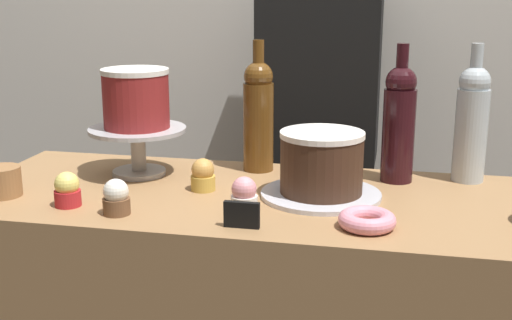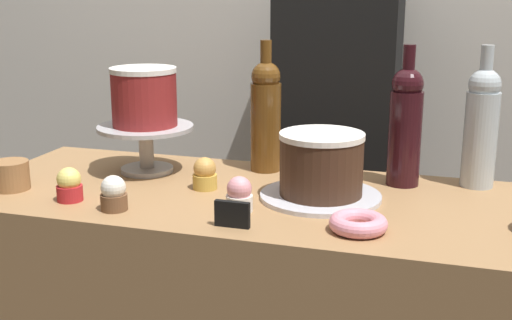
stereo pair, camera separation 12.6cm
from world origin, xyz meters
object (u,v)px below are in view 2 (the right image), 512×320
object	(u,v)px
wine_bottle_dark_red	(405,124)
white_layer_cake	(144,97)
chocolate_round_cake	(321,164)
cookie_stack	(11,175)
donut_pink	(358,223)
barista_figure	(335,162)
cake_stand_pedestal	(146,140)
cupcake_lemon	(69,185)
cupcake_strawberry	(239,195)
cupcake_caramel	(205,174)
wine_bottle_amber	(266,114)
cupcake_vanilla	(114,194)
wine_bottle_clear	(481,125)
price_sign_chalkboard	(232,214)

from	to	relation	value
wine_bottle_dark_red	white_layer_cake	bearing A→B (deg)	-172.76
chocolate_round_cake	cookie_stack	xyz separation A→B (m)	(-0.69, -0.14, -0.05)
donut_pink	barista_figure	bearing A→B (deg)	103.59
cake_stand_pedestal	cupcake_lemon	xyz separation A→B (m)	(-0.06, -0.26, -0.05)
cupcake_strawberry	cookie_stack	size ratio (longest dim) A/B	0.88
cupcake_strawberry	cupcake_caramel	world-z (taller)	same
cupcake_strawberry	white_layer_cake	bearing A→B (deg)	145.73
cupcake_lemon	cookie_stack	distance (m)	0.18
donut_pink	white_layer_cake	bearing A→B (deg)	155.41
wine_bottle_amber	donut_pink	bearing A→B (deg)	-51.46
wine_bottle_amber	cupcake_strawberry	distance (m)	0.34
cupcake_vanilla	wine_bottle_clear	bearing A→B (deg)	29.18
cake_stand_pedestal	cupcake_vanilla	bearing A→B (deg)	-77.19
wine_bottle_dark_red	cupcake_lemon	bearing A→B (deg)	-153.52
cupcake_caramel	cookie_stack	xyz separation A→B (m)	(-0.42, -0.13, -0.00)
wine_bottle_amber	donut_pink	distance (m)	0.48
cupcake_strawberry	wine_bottle_amber	bearing A→B (deg)	96.76
white_layer_cake	price_sign_chalkboard	world-z (taller)	white_layer_cake
white_layer_cake	donut_pink	world-z (taller)	white_layer_cake
barista_figure	cupcake_lemon	bearing A→B (deg)	-118.75
chocolate_round_cake	barista_figure	xyz separation A→B (m)	(-0.08, 0.62, -0.16)
wine_bottle_clear	wine_bottle_amber	xyz separation A→B (m)	(-0.51, -0.01, 0.00)
cupcake_lemon	cupcake_vanilla	xyz separation A→B (m)	(0.12, -0.03, 0.00)
cupcake_caramel	price_sign_chalkboard	world-z (taller)	cupcake_caramel
wine_bottle_amber	cupcake_caramel	xyz separation A→B (m)	(-0.09, -0.20, -0.11)
white_layer_cake	cupcake_vanilla	size ratio (longest dim) A/B	2.18
white_layer_cake	cupcake_lemon	size ratio (longest dim) A/B	2.18
price_sign_chalkboard	cookie_stack	bearing A→B (deg)	171.53
white_layer_cake	wine_bottle_clear	distance (m)	0.80
cupcake_lemon	cupcake_caramel	size ratio (longest dim) A/B	1.00
cake_stand_pedestal	white_layer_cake	bearing A→B (deg)	0.00
cupcake_lemon	price_sign_chalkboard	xyz separation A→B (m)	(0.39, -0.05, -0.01)
wine_bottle_amber	wine_bottle_clear	bearing A→B (deg)	1.40
price_sign_chalkboard	donut_pink	bearing A→B (deg)	11.57
wine_bottle_dark_red	cupcake_lemon	size ratio (longest dim) A/B	4.38
cake_stand_pedestal	cupcake_strawberry	size ratio (longest dim) A/B	3.19
chocolate_round_cake	donut_pink	size ratio (longest dim) A/B	1.65
barista_figure	price_sign_chalkboard	bearing A→B (deg)	-93.01
cupcake_lemon	donut_pink	world-z (taller)	cupcake_lemon
wine_bottle_clear	barista_figure	bearing A→B (deg)	134.52
wine_bottle_dark_red	cookie_stack	size ratio (longest dim) A/B	3.87
cupcake_vanilla	cupcake_lemon	bearing A→B (deg)	167.49
cupcake_vanilla	barista_figure	bearing A→B (deg)	69.13
price_sign_chalkboard	cupcake_lemon	bearing A→B (deg)	172.66
barista_figure	cupcake_strawberry	bearing A→B (deg)	-94.67
wine_bottle_dark_red	price_sign_chalkboard	distance (m)	0.50
chocolate_round_cake	wine_bottle_amber	world-z (taller)	wine_bottle_amber
chocolate_round_cake	cupcake_strawberry	world-z (taller)	chocolate_round_cake
chocolate_round_cake	cupcake_strawberry	size ratio (longest dim) A/B	2.48
cupcake_caramel	cupcake_strawberry	bearing A→B (deg)	-44.87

